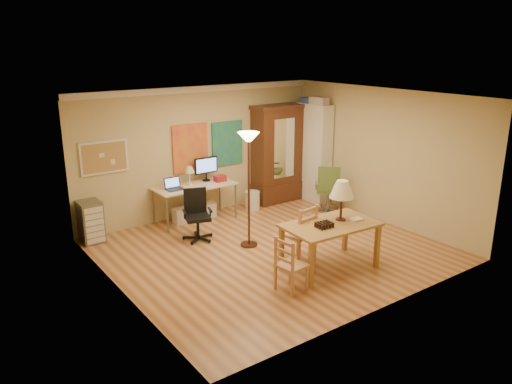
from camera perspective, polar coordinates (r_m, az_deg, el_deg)
floor at (r=8.95m, az=1.85°, el=-6.60°), size 5.50×5.50×0.00m
crown_molding at (r=10.31m, az=-6.49°, el=11.63°), size 5.50×0.08×0.12m
corkboard at (r=9.68m, az=-16.96°, el=3.81°), size 0.90×0.04×0.62m
art_panel_left at (r=10.38m, az=-7.51°, el=4.97°), size 0.80×0.04×1.00m
art_panel_right at (r=10.82m, az=-3.30°, el=5.58°), size 0.75×0.04×0.95m
dining_table at (r=8.12m, az=9.00°, el=-2.48°), size 1.57×0.99×1.43m
ladder_chair_back at (r=8.37m, az=5.09°, el=-4.93°), size 0.52×0.50×1.00m
ladder_chair_left at (r=7.42m, az=3.92°, el=-8.45°), size 0.43×0.44×0.85m
torchiere_lamp at (r=8.62m, az=-0.85°, el=4.14°), size 0.38×0.38×2.08m
computer_desk at (r=10.32m, az=-6.92°, el=-0.74°), size 1.67×0.73×1.26m
office_chair_black at (r=9.37m, az=-6.69°, el=-3.92°), size 0.59×0.59×0.96m
office_chair_green at (r=10.89m, az=8.21°, el=-0.86°), size 0.67×0.67×1.05m
drawer_cart at (r=9.66m, az=-18.35°, el=-3.23°), size 0.39×0.46×0.77m
armoire at (r=11.41m, az=2.40°, el=3.68°), size 1.20×0.57×2.21m
bookshelf at (r=11.49m, az=6.59°, el=4.43°), size 0.33×0.89×2.23m
wastebin at (r=10.97m, az=-0.43°, el=-0.97°), size 0.33×0.33×0.41m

